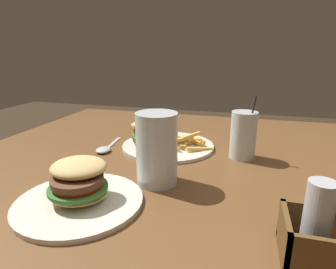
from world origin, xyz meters
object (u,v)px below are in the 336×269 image
juice_glass (243,138)px  spoon (104,149)px  meal_plate_near (160,138)px  beer_glass (157,151)px  condiment_caddy (332,236)px  meal_plate_far (79,190)px

juice_glass → spoon: size_ratio=1.04×
meal_plate_near → beer_glass: 0.25m
beer_glass → spoon: beer_glass is taller
spoon → condiment_caddy: size_ratio=1.31×
spoon → meal_plate_far: bearing=13.0°
beer_glass → juice_glass: size_ratio=0.92×
meal_plate_far → condiment_caddy: 0.43m
beer_glass → juice_glass: juice_glass is taller
condiment_caddy → beer_glass: bearing=-29.8°
meal_plate_near → juice_glass: size_ratio=1.60×
beer_glass → condiment_caddy: (-0.31, 0.18, -0.03)m
beer_glass → spoon: 0.27m
condiment_caddy → spoon: bearing=-32.1°
beer_glass → meal_plate_far: (0.12, 0.13, -0.05)m
meal_plate_near → condiment_caddy: bearing=132.4°
juice_glass → meal_plate_far: (0.30, 0.34, -0.03)m
meal_plate_near → spoon: 0.17m
juice_glass → spoon: juice_glass is taller
condiment_caddy → meal_plate_far: bearing=-6.4°
juice_glass → meal_plate_far: 0.46m
juice_glass → condiment_caddy: juice_glass is taller
beer_glass → condiment_caddy: bearing=150.2°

